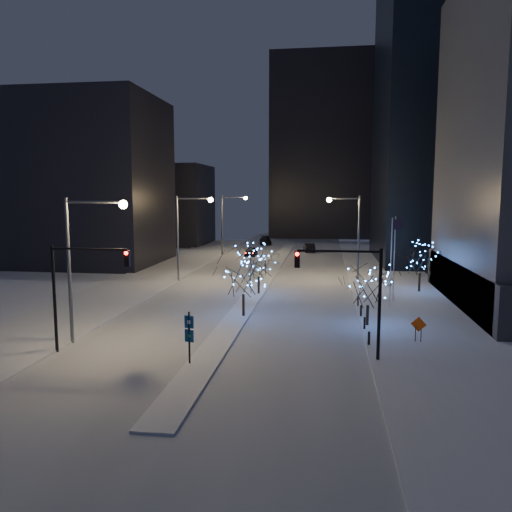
% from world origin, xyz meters
% --- Properties ---
extents(ground, '(160.00, 160.00, 0.00)m').
position_xyz_m(ground, '(0.00, 0.00, 0.00)').
color(ground, white).
rests_on(ground, ground).
extents(road, '(20.00, 130.00, 0.02)m').
position_xyz_m(road, '(0.00, 35.00, 0.01)').
color(road, silver).
rests_on(road, ground).
extents(median, '(2.00, 80.00, 0.15)m').
position_xyz_m(median, '(0.00, 30.00, 0.07)').
color(median, silver).
rests_on(median, ground).
extents(east_sidewalk, '(10.00, 90.00, 0.15)m').
position_xyz_m(east_sidewalk, '(15.00, 20.00, 0.07)').
color(east_sidewalk, silver).
rests_on(east_sidewalk, ground).
extents(west_sidewalk, '(8.00, 90.00, 0.15)m').
position_xyz_m(west_sidewalk, '(-14.00, 20.00, 0.07)').
color(west_sidewalk, silver).
rests_on(west_sidewalk, ground).
extents(filler_west_near, '(22.00, 18.00, 24.00)m').
position_xyz_m(filler_west_near, '(-28.00, 40.00, 12.00)').
color(filler_west_near, black).
rests_on(filler_west_near, ground).
extents(filler_west_far, '(18.00, 16.00, 16.00)m').
position_xyz_m(filler_west_far, '(-26.00, 70.00, 8.00)').
color(filler_west_far, black).
rests_on(filler_west_far, ground).
extents(horizon_block, '(24.00, 14.00, 42.00)m').
position_xyz_m(horizon_block, '(6.00, 92.00, 21.00)').
color(horizon_block, black).
rests_on(horizon_block, ground).
extents(street_lamp_w_near, '(4.40, 0.56, 10.00)m').
position_xyz_m(street_lamp_w_near, '(-8.94, 2.00, 6.50)').
color(street_lamp_w_near, '#595E66').
rests_on(street_lamp_w_near, ground).
extents(street_lamp_w_mid, '(4.40, 0.56, 10.00)m').
position_xyz_m(street_lamp_w_mid, '(-8.94, 27.00, 6.50)').
color(street_lamp_w_mid, '#595E66').
rests_on(street_lamp_w_mid, ground).
extents(street_lamp_w_far, '(4.40, 0.56, 10.00)m').
position_xyz_m(street_lamp_w_far, '(-8.94, 52.00, 6.50)').
color(street_lamp_w_far, '#595E66').
rests_on(street_lamp_w_far, ground).
extents(street_lamp_east, '(3.90, 0.56, 10.00)m').
position_xyz_m(street_lamp_east, '(10.08, 30.00, 6.45)').
color(street_lamp_east, '#595E66').
rests_on(street_lamp_east, ground).
extents(traffic_signal_west, '(5.26, 0.43, 7.00)m').
position_xyz_m(traffic_signal_west, '(-8.44, -0.00, 4.76)').
color(traffic_signal_west, black).
rests_on(traffic_signal_west, ground).
extents(traffic_signal_east, '(5.26, 0.43, 7.00)m').
position_xyz_m(traffic_signal_east, '(8.94, 1.00, 4.76)').
color(traffic_signal_east, black).
rests_on(traffic_signal_east, ground).
extents(flagpoles, '(1.35, 2.60, 8.00)m').
position_xyz_m(flagpoles, '(13.37, 17.25, 4.80)').
color(flagpoles, silver).
rests_on(flagpoles, east_sidewalk).
extents(bollards, '(0.16, 12.16, 0.90)m').
position_xyz_m(bollards, '(10.20, 10.00, 0.60)').
color(bollards, black).
rests_on(bollards, east_sidewalk).
extents(car_near, '(1.83, 4.37, 1.48)m').
position_xyz_m(car_near, '(-5.10, 51.91, 0.74)').
color(car_near, black).
rests_on(car_near, ground).
extents(car_mid, '(2.35, 4.95, 1.57)m').
position_xyz_m(car_mid, '(4.29, 58.75, 0.78)').
color(car_mid, black).
rests_on(car_mid, ground).
extents(car_far, '(3.22, 5.99, 1.65)m').
position_xyz_m(car_far, '(-5.00, 70.76, 0.83)').
color(car_far, black).
rests_on(car_far, ground).
extents(holiday_tree_median_near, '(5.22, 5.22, 5.44)m').
position_xyz_m(holiday_tree_median_near, '(0.50, 10.78, 3.61)').
color(holiday_tree_median_near, black).
rests_on(holiday_tree_median_near, median).
extents(holiday_tree_median_far, '(5.39, 5.39, 5.14)m').
position_xyz_m(holiday_tree_median_far, '(0.50, 20.22, 3.43)').
color(holiday_tree_median_far, black).
rests_on(holiday_tree_median_far, median).
extents(holiday_tree_plaza_near, '(5.42, 5.42, 4.95)m').
position_xyz_m(holiday_tree_plaza_near, '(10.50, 9.20, 3.24)').
color(holiday_tree_plaza_near, black).
rests_on(holiday_tree_plaza_near, east_sidewalk).
extents(holiday_tree_plaza_far, '(5.25, 5.25, 5.23)m').
position_xyz_m(holiday_tree_plaza_far, '(16.91, 23.65, 3.58)').
color(holiday_tree_plaza_far, black).
rests_on(holiday_tree_plaza_far, east_sidewalk).
extents(wayfinding_sign, '(0.58, 0.23, 3.30)m').
position_xyz_m(wayfinding_sign, '(-0.75, -1.27, 2.02)').
color(wayfinding_sign, black).
rests_on(wayfinding_sign, ground).
extents(construction_sign, '(1.03, 0.33, 1.75)m').
position_xyz_m(construction_sign, '(13.62, 5.22, 1.20)').
color(construction_sign, black).
rests_on(construction_sign, east_sidewalk).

